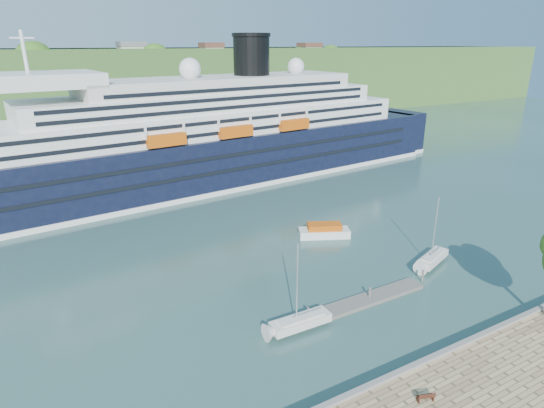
% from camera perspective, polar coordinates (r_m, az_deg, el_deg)
% --- Properties ---
extents(ground, '(400.00, 400.00, 0.00)m').
position_cam_1_polar(ground, '(43.05, 19.66, -18.48)').
color(ground, '#2A4A48').
rests_on(ground, ground).
extents(far_hillside, '(400.00, 50.00, 24.00)m').
position_cam_1_polar(far_hillside, '(168.64, -20.57, 13.69)').
color(far_hillside, '#325F26').
rests_on(far_hillside, ground).
extents(quay_coping, '(220.00, 0.50, 0.30)m').
position_cam_1_polar(quay_coping, '(42.27, 20.06, -17.37)').
color(quay_coping, slate).
rests_on(quay_coping, promenade).
extents(cruise_ship, '(124.13, 29.40, 27.62)m').
position_cam_1_polar(cruise_ship, '(85.97, -9.94, 11.30)').
color(cruise_ship, black).
rests_on(cruise_ship, ground).
extents(park_bench, '(1.47, 0.98, 0.88)m').
position_cam_1_polar(park_bench, '(37.66, 18.70, -21.86)').
color(park_bench, '#4B2315').
rests_on(park_bench, promenade).
extents(floating_pontoon, '(17.58, 2.19, 0.39)m').
position_cam_1_polar(floating_pontoon, '(49.00, 10.35, -12.21)').
color(floating_pontoon, slate).
rests_on(floating_pontoon, ground).
extents(sailboat_white_near, '(6.72, 1.95, 8.64)m').
position_cam_1_polar(sailboat_white_near, '(42.56, 3.70, -10.69)').
color(sailboat_white_near, silver).
rests_on(sailboat_white_near, ground).
extents(sailboat_white_far, '(6.79, 3.95, 8.48)m').
position_cam_1_polar(sailboat_white_far, '(58.00, 19.86, -3.43)').
color(sailboat_white_far, silver).
rests_on(sailboat_white_far, ground).
extents(tender_launch, '(7.49, 5.22, 1.97)m').
position_cam_1_polar(tender_launch, '(64.13, 6.57, -3.28)').
color(tender_launch, '#C44F0B').
rests_on(tender_launch, ground).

